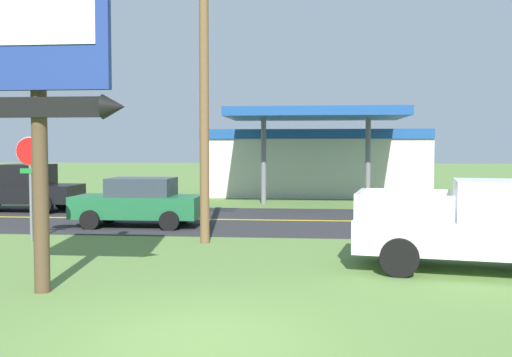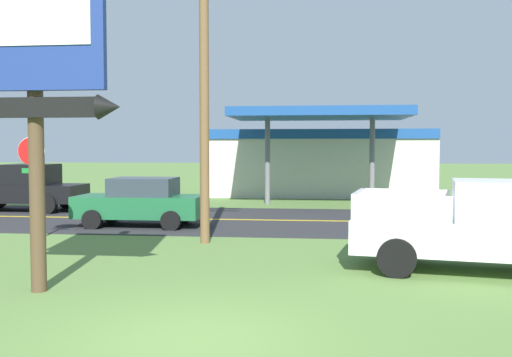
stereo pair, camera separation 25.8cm
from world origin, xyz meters
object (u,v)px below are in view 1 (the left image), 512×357
at_px(gas_station, 314,160).
at_px(pickup_black_on_road, 18,188).
at_px(motel_sign, 38,59).
at_px(utility_pole, 204,86).
at_px(stop_sign, 30,170).
at_px(car_green_near_lane, 139,202).
at_px(pickup_white_parked_on_lawn, 482,227).

xyz_separation_m(gas_station, pickup_black_on_road, (-12.30, -9.67, -0.98)).
height_order(motel_sign, utility_pole, utility_pole).
bearing_deg(gas_station, stop_sign, -115.28).
bearing_deg(utility_pole, gas_station, 79.38).
bearing_deg(motel_sign, stop_sign, 118.36).
distance_m(motel_sign, gas_station, 23.18).
distance_m(stop_sign, car_green_near_lane, 4.11).
distance_m(stop_sign, utility_pole, 5.41).
xyz_separation_m(utility_pole, pickup_black_on_road, (-9.16, 7.07, -3.36)).
bearing_deg(utility_pole, stop_sign, -176.96).
height_order(utility_pole, gas_station, utility_pole).
xyz_separation_m(pickup_white_parked_on_lawn, car_green_near_lane, (-9.37, 6.14, -0.13)).
distance_m(utility_pole, pickup_white_parked_on_lawn, 7.99).
bearing_deg(gas_station, pickup_black_on_road, -141.82).
bearing_deg(gas_station, motel_sign, -102.65).
xyz_separation_m(utility_pole, car_green_near_lane, (-2.81, 3.07, -3.49)).
distance_m(motel_sign, pickup_white_parked_on_lawn, 9.47).
xyz_separation_m(stop_sign, utility_pole, (4.89, 0.26, 2.29)).
xyz_separation_m(motel_sign, car_green_near_lane, (-0.89, 8.84, -3.38)).
relative_size(gas_station, car_green_near_lane, 2.86).
relative_size(motel_sign, utility_pole, 0.77).
relative_size(stop_sign, gas_station, 0.25).
bearing_deg(car_green_near_lane, pickup_black_on_road, 147.79).
relative_size(stop_sign, utility_pole, 0.36).
bearing_deg(utility_pole, motel_sign, -108.35).
height_order(motel_sign, stop_sign, motel_sign).
bearing_deg(gas_station, utility_pole, -100.62).
bearing_deg(stop_sign, pickup_black_on_road, 120.20).
relative_size(motel_sign, pickup_white_parked_on_lawn, 1.14).
height_order(stop_sign, pickup_black_on_road, stop_sign).
relative_size(stop_sign, car_green_near_lane, 0.70).
bearing_deg(pickup_black_on_road, pickup_white_parked_on_lawn, -32.82).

